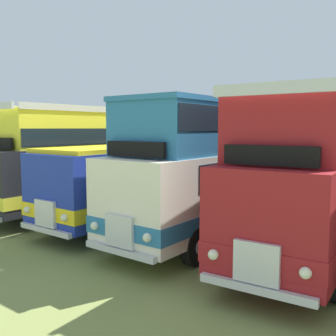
{
  "coord_description": "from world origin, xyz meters",
  "views": [
    {
      "loc": [
        2.62,
        -12.57,
        3.64
      ],
      "look_at": [
        -6.39,
        0.81,
        1.96
      ],
      "focal_mm": 41.09,
      "sensor_mm": 36.0,
      "label": 1
    }
  ],
  "objects_px": {
    "bus_first_in_row": "(100,156)",
    "bus_second_in_row": "(153,175)",
    "bus_fourth_in_row": "(322,170)",
    "bus_third_in_row": "(227,161)"
  },
  "relations": [
    {
      "from": "bus_second_in_row",
      "to": "bus_third_in_row",
      "type": "distance_m",
      "value": 3.33
    },
    {
      "from": "bus_third_in_row",
      "to": "bus_second_in_row",
      "type": "bearing_deg",
      "value": -179.5
    },
    {
      "from": "bus_fourth_in_row",
      "to": "bus_second_in_row",
      "type": "bearing_deg",
      "value": 178.94
    },
    {
      "from": "bus_first_in_row",
      "to": "bus_third_in_row",
      "type": "bearing_deg",
      "value": -2.85
    },
    {
      "from": "bus_second_in_row",
      "to": "bus_third_in_row",
      "type": "xyz_separation_m",
      "value": [
        3.25,
        0.03,
        0.72
      ]
    },
    {
      "from": "bus_first_in_row",
      "to": "bus_fourth_in_row",
      "type": "relative_size",
      "value": 0.99
    },
    {
      "from": "bus_first_in_row",
      "to": "bus_second_in_row",
      "type": "distance_m",
      "value": 3.32
    },
    {
      "from": "bus_first_in_row",
      "to": "bus_second_in_row",
      "type": "xyz_separation_m",
      "value": [
        3.24,
        -0.35,
        -0.61
      ]
    },
    {
      "from": "bus_fourth_in_row",
      "to": "bus_third_in_row",
      "type": "bearing_deg",
      "value": 177.37
    },
    {
      "from": "bus_fourth_in_row",
      "to": "bus_first_in_row",
      "type": "bearing_deg",
      "value": 177.23
    }
  ]
}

